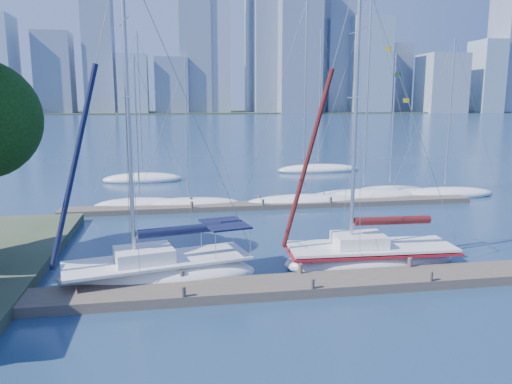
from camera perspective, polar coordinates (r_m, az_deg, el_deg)
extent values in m
plane|color=navy|center=(20.98, 5.70, -11.04)|extent=(700.00, 700.00, 0.00)
cube|color=#4C4138|center=(20.90, 5.71, -10.53)|extent=(26.00, 2.00, 0.40)
cube|color=#4C4138|center=(36.34, 2.11, -1.47)|extent=(30.00, 1.80, 0.36)
cube|color=#38472D|center=(338.94, -8.84, 8.97)|extent=(800.00, 100.00, 1.50)
ellipsoid|color=white|center=(22.09, -11.06, -9.38)|extent=(8.79, 4.51, 1.47)
cube|color=white|center=(21.87, -11.12, -7.69)|extent=(8.13, 4.16, 0.12)
cube|color=white|center=(21.67, -12.69, -6.97)|extent=(2.69, 2.26, 0.54)
cylinder|color=silver|center=(20.66, -14.43, 8.77)|extent=(0.18, 0.18, 12.39)
cylinder|color=silver|center=(21.75, -8.62, -4.61)|extent=(3.90, 0.96, 0.10)
cylinder|color=#0F1235|center=(21.73, -8.63, -4.36)|extent=(3.65, 1.18, 0.39)
cube|color=#0F1235|center=(22.24, -3.59, -3.65)|extent=(2.23, 2.66, 0.08)
ellipsoid|color=white|center=(24.30, 12.93, -7.61)|extent=(8.43, 3.08, 1.46)
cube|color=white|center=(24.11, 12.99, -6.07)|extent=(7.81, 2.83, 0.12)
cube|color=white|center=(23.82, 11.70, -5.37)|extent=(2.41, 1.87, 0.54)
cylinder|color=silver|center=(22.83, 11.31, 8.99)|extent=(0.18, 0.18, 12.38)
cylinder|color=silver|center=(24.18, 15.33, -3.38)|extent=(3.94, 0.26, 0.10)
cylinder|color=#3E0D11|center=(24.16, 15.34, -3.16)|extent=(3.64, 0.54, 0.39)
cube|color=maroon|center=(24.15, 12.98, -6.45)|extent=(7.99, 2.95, 0.10)
ellipsoid|color=white|center=(37.12, -13.12, -1.46)|extent=(6.81, 3.92, 1.07)
cylinder|color=silver|center=(36.41, -13.49, 7.33)|extent=(0.12, 0.12, 9.82)
ellipsoid|color=white|center=(36.73, -7.72, -1.43)|extent=(7.87, 4.91, 1.01)
cylinder|color=silver|center=(36.02, -7.93, 7.11)|extent=(0.11, 0.11, 9.45)
ellipsoid|color=white|center=(37.42, 5.44, -1.12)|extent=(8.97, 3.13, 1.14)
cylinder|color=silver|center=(36.68, 5.64, 10.51)|extent=(0.12, 0.12, 13.44)
ellipsoid|color=white|center=(39.96, 12.18, -0.54)|extent=(9.46, 3.04, 1.26)
cylinder|color=silver|center=(39.27, 12.64, 11.24)|extent=(0.14, 0.14, 14.50)
ellipsoid|color=white|center=(42.51, 15.00, -0.05)|extent=(7.02, 2.75, 1.11)
cylinder|color=silver|center=(41.88, 15.39, 8.02)|extent=(0.12, 0.12, 10.34)
ellipsoid|color=white|center=(43.04, 20.73, -0.24)|extent=(8.66, 3.45, 1.15)
cylinder|color=silver|center=(42.40, 21.30, 8.41)|extent=(0.13, 0.13, 11.30)
ellipsoid|color=white|center=(49.06, -12.82, 1.44)|extent=(7.86, 4.47, 1.26)
cylinder|color=silver|center=(48.50, -13.17, 9.97)|extent=(0.14, 0.14, 12.73)
ellipsoid|color=white|center=(54.96, 7.12, 2.55)|extent=(9.46, 5.33, 1.25)
cylinder|color=silver|center=(54.46, 7.31, 10.78)|extent=(0.14, 0.14, 13.91)
cube|color=#869BAD|center=(316.89, -27.11, 12.76)|extent=(14.39, 23.42, 53.74)
cube|color=slate|center=(313.40, -22.03, 12.44)|extent=(19.85, 17.63, 45.81)
cube|color=#91A0AF|center=(331.08, -17.32, 11.51)|extent=(15.73, 17.61, 33.54)
cube|color=#869BAD|center=(304.58, -13.82, 11.83)|extent=(16.39, 19.81, 33.75)
cube|color=slate|center=(305.62, -9.64, 11.86)|extent=(19.13, 16.86, 32.56)
cube|color=#91A0AF|center=(311.15, -4.87, 16.37)|extent=(18.24, 14.99, 80.52)
cube|color=#869BAD|center=(329.91, 0.41, 15.70)|extent=(16.61, 17.46, 76.33)
cube|color=slate|center=(308.63, 4.93, 16.36)|extent=(24.56, 18.95, 79.94)
cube|color=#91A0AF|center=(328.75, 7.72, 13.91)|extent=(13.28, 17.11, 56.74)
cube|color=#869BAD|center=(322.71, 12.80, 13.87)|extent=(23.45, 18.80, 57.28)
cube|color=slate|center=(362.25, 15.62, 12.40)|extent=(16.90, 17.52, 45.49)
cube|color=#91A0AF|center=(342.70, 20.42, 11.52)|extent=(25.12, 23.94, 36.45)
cube|color=#869BAD|center=(358.96, 24.76, 11.85)|extent=(15.32, 21.38, 45.19)
cube|color=slate|center=(314.45, -17.68, 17.96)|extent=(16.54, 18.00, 103.30)
cube|color=slate|center=(311.99, -7.09, 17.99)|extent=(18.40, 18.00, 98.65)
cube|color=slate|center=(318.68, 1.48, 19.52)|extent=(18.67, 18.00, 116.49)
cube|color=slate|center=(327.40, 9.49, 15.03)|extent=(18.08, 18.00, 69.88)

